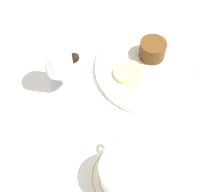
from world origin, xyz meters
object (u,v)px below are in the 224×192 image
object	(u,v)px
coffee_cup	(124,172)
wine_glass	(58,62)
dessert_cake	(152,50)
dinner_plate	(149,68)
fork	(165,135)

from	to	relation	value
coffee_cup	wine_glass	distance (m)	0.27
coffee_cup	dessert_cake	xyz separation A→B (m)	(0.27, -0.16, -0.01)
dinner_plate	coffee_cup	size ratio (longest dim) A/B	2.28
fork	dessert_cake	distance (m)	0.22
wine_glass	dessert_cake	size ratio (longest dim) A/B	1.87
wine_glass	dessert_cake	bearing A→B (deg)	-85.48
dinner_plate	coffee_cup	world-z (taller)	coffee_cup
dessert_cake	dinner_plate	bearing A→B (deg)	149.81
dinner_plate	wine_glass	size ratio (longest dim) A/B	2.18
wine_glass	fork	distance (m)	0.27
dinner_plate	fork	size ratio (longest dim) A/B	1.50
fork	dessert_cake	xyz separation A→B (m)	(0.21, -0.05, 0.03)
dinner_plate	dessert_cake	bearing A→B (deg)	-30.19
coffee_cup	fork	bearing A→B (deg)	-60.39
dinner_plate	dessert_cake	world-z (taller)	dessert_cake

